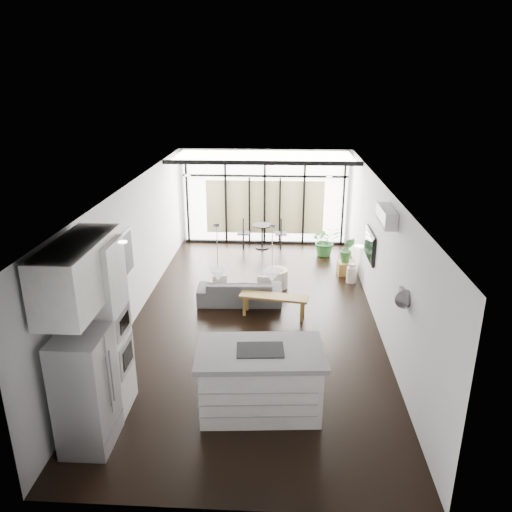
# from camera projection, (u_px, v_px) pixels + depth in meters

# --- Properties ---
(floor) EXTENTS (5.00, 10.00, 0.00)m
(floor) POSITION_uv_depth(u_px,v_px,m) (255.00, 316.00, 10.54)
(floor) COLOR black
(floor) RESTS_ON ground
(ceiling) EXTENTS (5.00, 10.00, 0.00)m
(ceiling) POSITION_uv_depth(u_px,v_px,m) (255.00, 186.00, 9.58)
(ceiling) COLOR silver
(ceiling) RESTS_ON ground
(wall_left) EXTENTS (0.02, 10.00, 2.80)m
(wall_left) POSITION_uv_depth(u_px,v_px,m) (133.00, 252.00, 10.19)
(wall_left) COLOR silver
(wall_left) RESTS_ON ground
(wall_right) EXTENTS (0.02, 10.00, 2.80)m
(wall_right) POSITION_uv_depth(u_px,v_px,m) (380.00, 256.00, 9.93)
(wall_right) COLOR silver
(wall_right) RESTS_ON ground
(wall_back) EXTENTS (5.00, 0.02, 2.80)m
(wall_back) POSITION_uv_depth(u_px,v_px,m) (265.00, 197.00, 14.75)
(wall_back) COLOR silver
(wall_back) RESTS_ON ground
(wall_front) EXTENTS (5.00, 0.02, 2.80)m
(wall_front) POSITION_uv_depth(u_px,v_px,m) (229.00, 411.00, 5.37)
(wall_front) COLOR silver
(wall_front) RESTS_ON ground
(glazing) EXTENTS (5.00, 0.20, 2.80)m
(glazing) POSITION_uv_depth(u_px,v_px,m) (265.00, 198.00, 14.64)
(glazing) COLOR black
(glazing) RESTS_ON ground
(skylight) EXTENTS (4.70, 1.90, 0.06)m
(skylight) POSITION_uv_depth(u_px,v_px,m) (264.00, 156.00, 13.34)
(skylight) COLOR silver
(skylight) RESTS_ON ceiling
(neighbour_building) EXTENTS (3.50, 0.02, 1.60)m
(neighbour_building) POSITION_uv_depth(u_px,v_px,m) (265.00, 207.00, 14.80)
(neighbour_building) COLOR #D1B684
(neighbour_building) RESTS_ON ground
(island) EXTENTS (1.96, 1.25, 1.03)m
(island) POSITION_uv_depth(u_px,v_px,m) (260.00, 380.00, 7.44)
(island) COLOR white
(island) RESTS_ON floor
(cooktop) EXTENTS (0.72, 0.51, 0.01)m
(cooktop) POSITION_uv_depth(u_px,v_px,m) (260.00, 350.00, 7.26)
(cooktop) COLOR black
(cooktop) RESTS_ON island
(fridge) EXTENTS (0.65, 0.81, 1.67)m
(fridge) POSITION_uv_depth(u_px,v_px,m) (86.00, 391.00, 6.65)
(fridge) COLOR #A2A2A8
(fridge) RESTS_ON floor
(appliance_column) EXTENTS (0.69, 0.72, 2.67)m
(appliance_column) POSITION_uv_depth(u_px,v_px,m) (100.00, 329.00, 7.23)
(appliance_column) COLOR white
(appliance_column) RESTS_ON floor
(upper_cabinets) EXTENTS (0.62, 1.75, 0.86)m
(upper_cabinets) POSITION_uv_depth(u_px,v_px,m) (79.00, 273.00, 6.56)
(upper_cabinets) COLOR white
(upper_cabinets) RESTS_ON wall_left
(pendant_left) EXTENTS (0.26, 0.26, 0.18)m
(pendant_left) POSITION_uv_depth(u_px,v_px,m) (218.00, 275.00, 7.38)
(pendant_left) COLOR silver
(pendant_left) RESTS_ON ceiling
(pendant_right) EXTENTS (0.26, 0.26, 0.18)m
(pendant_right) POSITION_uv_depth(u_px,v_px,m) (272.00, 276.00, 7.34)
(pendant_right) COLOR silver
(pendant_right) RESTS_ON ceiling
(sofa) EXTENTS (1.89, 0.63, 0.73)m
(sofa) POSITION_uv_depth(u_px,v_px,m) (240.00, 287.00, 11.07)
(sofa) COLOR #454447
(sofa) RESTS_ON floor
(console_bench) EXTENTS (1.47, 0.59, 0.46)m
(console_bench) POSITION_uv_depth(u_px,v_px,m) (274.00, 306.00, 10.50)
(console_bench) COLOR brown
(console_bench) RESTS_ON floor
(pouf) EXTENTS (0.55, 0.55, 0.44)m
(pouf) POSITION_uv_depth(u_px,v_px,m) (276.00, 278.00, 11.94)
(pouf) COLOR beige
(pouf) RESTS_ON floor
(crate) EXTENTS (0.46, 0.46, 0.33)m
(crate) POSITION_uv_depth(u_px,v_px,m) (346.00, 268.00, 12.73)
(crate) COLOR brown
(crate) RESTS_ON floor
(plant_tall) EXTENTS (0.99, 1.05, 0.68)m
(plant_tall) POSITION_uv_depth(u_px,v_px,m) (325.00, 244.00, 13.98)
(plant_tall) COLOR #2C6B31
(plant_tall) RESTS_ON floor
(plant_crate) EXTENTS (0.40, 0.68, 0.29)m
(plant_crate) POSITION_uv_depth(u_px,v_px,m) (347.00, 256.00, 12.62)
(plant_crate) COLOR #2C6B31
(plant_crate) RESTS_ON crate
(milk_can) EXTENTS (0.27, 0.27, 0.49)m
(milk_can) POSITION_uv_depth(u_px,v_px,m) (352.00, 273.00, 12.19)
(milk_can) COLOR beige
(milk_can) RESTS_ON floor
(bistro_set) EXTENTS (1.67, 0.71, 0.79)m
(bistro_set) POSITION_uv_depth(u_px,v_px,m) (262.00, 235.00, 14.56)
(bistro_set) COLOR black
(bistro_set) RESTS_ON floor
(tv) EXTENTS (0.05, 1.10, 0.65)m
(tv) POSITION_uv_depth(u_px,v_px,m) (370.00, 245.00, 10.90)
(tv) COLOR black
(tv) RESTS_ON wall_right
(ac_unit) EXTENTS (0.22, 0.90, 0.30)m
(ac_unit) POSITION_uv_depth(u_px,v_px,m) (387.00, 216.00, 8.82)
(ac_unit) COLOR white
(ac_unit) RESTS_ON wall_right
(framed_art) EXTENTS (0.04, 0.70, 0.90)m
(framed_art) POSITION_uv_depth(u_px,v_px,m) (127.00, 253.00, 9.67)
(framed_art) COLOR black
(framed_art) RESTS_ON wall_left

